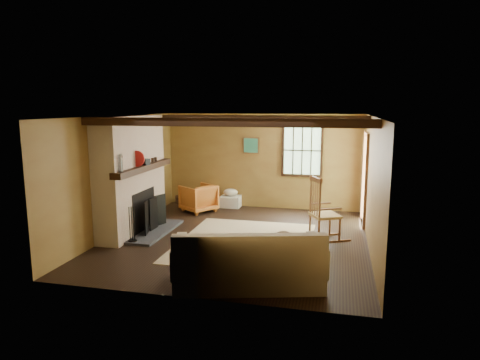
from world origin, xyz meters
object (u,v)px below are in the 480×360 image
(sofa, at_px, (249,265))
(armchair, at_px, (198,198))
(laundry_basket, at_px, (231,201))
(rocking_chair, at_px, (323,213))
(fireplace, at_px, (133,179))

(sofa, distance_m, armchair, 4.60)
(armchair, bearing_deg, laundry_basket, 169.69)
(laundry_basket, bearing_deg, rocking_chair, -42.64)
(sofa, xyz_separation_m, laundry_basket, (-1.48, 4.71, -0.16))
(rocking_chair, bearing_deg, laundry_basket, 20.62)
(fireplace, bearing_deg, sofa, -36.51)
(sofa, xyz_separation_m, armchair, (-2.14, 4.07, 0.03))
(rocking_chair, height_order, sofa, rocking_chair)
(rocking_chair, bearing_deg, fireplace, 67.88)
(sofa, relative_size, laundry_basket, 4.68)
(rocking_chair, relative_size, sofa, 0.54)
(armchair, bearing_deg, rocking_chair, 98.28)
(fireplace, xyz_separation_m, armchair, (0.77, 1.91, -0.76))
(armchair, bearing_deg, sofa, 63.43)
(laundry_basket, bearing_deg, armchair, -135.97)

